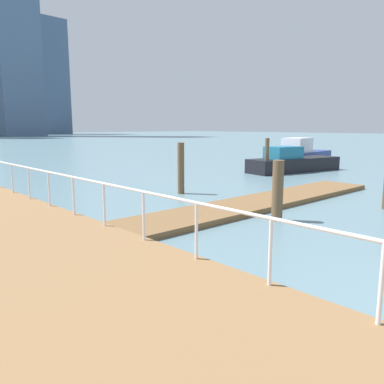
# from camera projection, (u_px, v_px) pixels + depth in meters

# --- Properties ---
(ground_plane) EXTENTS (300.00, 300.00, 0.00)m
(ground_plane) POSITION_uv_depth(u_px,v_px,m) (50.00, 183.00, 19.54)
(ground_plane) COLOR slate
(floating_dock) EXTENTS (13.19, 2.00, 0.18)m
(floating_dock) POSITION_uv_depth(u_px,v_px,m) (257.00, 203.00, 13.90)
(floating_dock) COLOR brown
(floating_dock) RESTS_ON ground_plane
(boardwalk_railing) EXTENTS (0.06, 27.85, 1.08)m
(boardwalk_railing) POSITION_uv_depth(u_px,v_px,m) (122.00, 197.00, 8.80)
(boardwalk_railing) COLOR white
(boardwalk_railing) RESTS_ON boardwalk
(dock_piling_0) EXTENTS (0.28, 0.28, 2.15)m
(dock_piling_0) POSITION_uv_depth(u_px,v_px,m) (181.00, 168.00, 16.25)
(dock_piling_0) COLOR brown
(dock_piling_0) RESTS_ON ground_plane
(dock_piling_2) EXTENTS (0.24, 0.24, 2.14)m
(dock_piling_2) POSITION_uv_depth(u_px,v_px,m) (267.00, 157.00, 22.56)
(dock_piling_2) COLOR brown
(dock_piling_2) RESTS_ON ground_plane
(dock_piling_3) EXTENTS (0.33, 0.33, 1.83)m
(dock_piling_3) POSITION_uv_depth(u_px,v_px,m) (278.00, 191.00, 11.58)
(dock_piling_3) COLOR brown
(dock_piling_3) RESTS_ON ground_plane
(moored_boat_0) EXTENTS (6.37, 2.56, 1.99)m
(moored_boat_0) POSITION_uv_depth(u_px,v_px,m) (302.00, 155.00, 28.76)
(moored_boat_0) COLOR navy
(moored_boat_0) RESTS_ON ground_plane
(moored_boat_2) EXTENTS (6.72, 2.98, 1.59)m
(moored_boat_2) POSITION_uv_depth(u_px,v_px,m) (292.00, 163.00, 24.29)
(moored_boat_2) COLOR black
(moored_boat_2) RESTS_ON ground_plane
(skyline_tower_5) EXTENTS (14.07, 12.50, 39.19)m
(skyline_tower_5) POSITION_uv_depth(u_px,v_px,m) (44.00, 78.00, 136.21)
(skyline_tower_5) COLOR slate
(skyline_tower_5) RESTS_ON ground_plane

